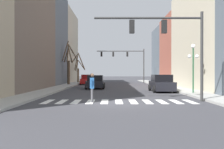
% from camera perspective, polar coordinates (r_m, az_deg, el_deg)
% --- Properties ---
extents(ground_plane, '(240.00, 240.00, 0.00)m').
position_cam_1_polar(ground_plane, '(15.90, 1.62, -6.21)').
color(ground_plane, '#38383D').
extents(sidewalk_left, '(2.18, 90.00, 0.15)m').
position_cam_1_polar(sidewalk_left, '(17.04, -21.35, -5.54)').
color(sidewalk_left, '#9E9E99').
rests_on(sidewalk_left, ground_plane).
extents(building_row_left, '(6.00, 46.22, 13.68)m').
position_cam_1_polar(building_row_left, '(34.97, -17.24, 8.20)').
color(building_row_left, tan).
rests_on(building_row_left, ground_plane).
extents(building_row_right, '(6.00, 44.04, 11.62)m').
position_cam_1_polar(building_row_right, '(33.43, 19.66, 6.68)').
color(building_row_right, '#515B66').
rests_on(building_row_right, ground_plane).
extents(crosswalk_stripes, '(9.45, 2.60, 0.01)m').
position_cam_1_polar(crosswalk_stripes, '(16.62, 1.55, -5.92)').
color(crosswalk_stripes, white).
rests_on(crosswalk_stripes, ground_plane).
extents(traffic_signal_near, '(6.94, 0.28, 5.71)m').
position_cam_1_polar(traffic_signal_near, '(17.19, 12.39, 8.19)').
color(traffic_signal_near, '#2D2D2D').
rests_on(traffic_signal_near, ground_plane).
extents(traffic_signal_far, '(8.54, 0.28, 6.13)m').
position_cam_1_polar(traffic_signal_far, '(47.14, 3.06, 3.77)').
color(traffic_signal_far, '#2D2D2D').
rests_on(traffic_signal_far, ground_plane).
extents(street_lamp_right_corner, '(0.95, 0.36, 4.09)m').
position_cam_1_polar(street_lamp_right_corner, '(23.07, 17.30, 3.41)').
color(street_lamp_right_corner, '#1E4C2D').
rests_on(street_lamp_right_corner, sidewalk_right).
extents(car_parked_left_near, '(2.09, 4.61, 1.65)m').
position_cam_1_polar(car_parked_left_near, '(25.75, 10.78, -1.98)').
color(car_parked_left_near, black).
rests_on(car_parked_left_near, ground_plane).
extents(car_parked_right_mid, '(2.19, 4.50, 1.55)m').
position_cam_1_polar(car_parked_right_mid, '(41.86, -5.28, -1.14)').
color(car_parked_right_mid, red).
rests_on(car_parked_right_mid, ground_plane).
extents(car_driving_toward_lane, '(2.13, 4.80, 1.55)m').
position_cam_1_polar(car_driving_toward_lane, '(30.51, -3.57, -1.69)').
color(car_driving_toward_lane, black).
rests_on(car_driving_toward_lane, ground_plane).
extents(pedestrian_on_right_sidewalk, '(0.24, 0.77, 1.79)m').
position_cam_1_polar(pedestrian_on_right_sidewalk, '(16.27, -4.32, -2.32)').
color(pedestrian_on_right_sidewalk, '#4C4C51').
rests_on(pedestrian_on_right_sidewalk, ground_plane).
extents(street_tree_left_mid, '(2.24, 1.70, 6.40)m').
position_cam_1_polar(street_tree_left_mid, '(38.89, -9.40, 2.07)').
color(street_tree_left_mid, '#473828').
rests_on(street_tree_left_mid, sidewalk_left).
extents(street_tree_right_mid, '(3.50, 3.23, 5.30)m').
position_cam_1_polar(street_tree_right_mid, '(47.75, -7.44, 1.38)').
color(street_tree_right_mid, brown).
rests_on(street_tree_right_mid, sidewalk_left).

